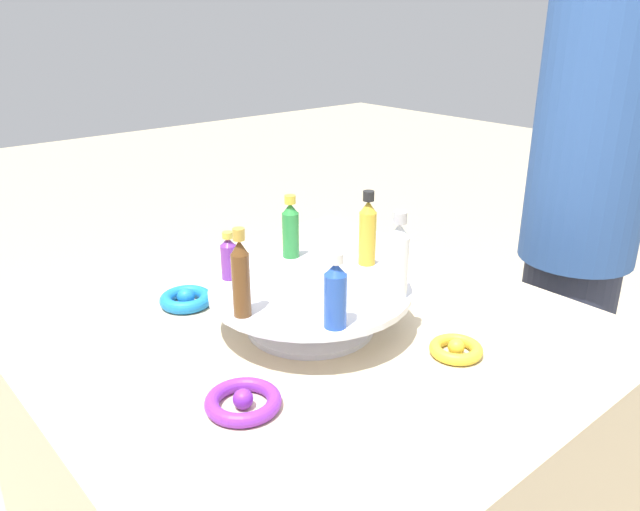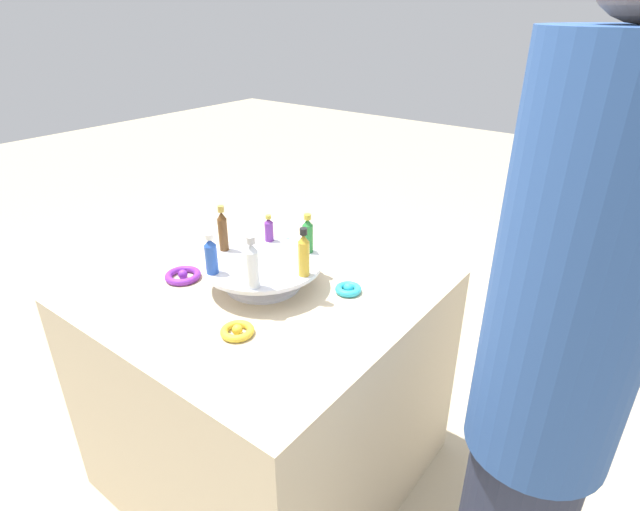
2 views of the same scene
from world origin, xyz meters
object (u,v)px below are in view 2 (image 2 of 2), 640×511
at_px(bottle_clear, 252,264).
at_px(ribbon_bow_purple, 183,275).
at_px(bottle_purple, 269,229).
at_px(bottle_brown, 223,230).
at_px(ribbon_bow_blue, 283,246).
at_px(bottle_green, 308,235).
at_px(bottle_blue, 211,255).
at_px(ribbon_bow_gold, 237,331).
at_px(bottle_gold, 304,254).
at_px(person_figure, 546,390).
at_px(display_stand, 263,270).
at_px(ribbon_bow_teal, 348,289).

height_order(bottle_clear, ribbon_bow_purple, bottle_clear).
relative_size(bottle_purple, ribbon_bow_purple, 0.80).
relative_size(bottle_brown, ribbon_bow_blue, 1.44).
bearing_deg(ribbon_bow_blue, bottle_green, -116.24).
bearing_deg(ribbon_bow_purple, bottle_blue, -94.89).
bearing_deg(ribbon_bow_blue, bottle_brown, 173.33).
relative_size(bottle_green, ribbon_bow_gold, 1.41).
bearing_deg(bottle_green, bottle_gold, -145.41).
bearing_deg(person_figure, bottle_gold, -1.99).
bearing_deg(bottle_purple, ribbon_bow_gold, -149.48).
bearing_deg(bottle_clear, ribbon_bow_gold, -160.65).
bearing_deg(bottle_gold, bottle_clear, 154.59).
height_order(bottle_purple, person_figure, person_figure).
bearing_deg(bottle_purple, bottle_gold, -115.41).
distance_m(display_stand, ribbon_bow_blue, 0.26).
bearing_deg(bottle_purple, bottle_blue, -175.41).
bearing_deg(bottle_brown, ribbon_bow_purple, 144.68).
distance_m(ribbon_bow_purple, ribbon_bow_teal, 0.52).
bearing_deg(ribbon_bow_teal, bottle_blue, 131.41).
xyz_separation_m(bottle_purple, person_figure, (-0.19, -0.92, -0.04)).
distance_m(bottle_blue, bottle_purple, 0.26).
relative_size(ribbon_bow_purple, person_figure, 0.07).
relative_size(display_stand, bottle_brown, 2.44).
xyz_separation_m(bottle_clear, ribbon_bow_blue, (0.35, 0.21, -0.14)).
bearing_deg(ribbon_bow_blue, bottle_blue, -171.04).
distance_m(bottle_clear, ribbon_bow_blue, 0.43).
xyz_separation_m(display_stand, bottle_green, (0.14, -0.06, 0.09)).
xyz_separation_m(ribbon_bow_teal, ribbon_bow_blue, (0.11, 0.35, 0.00)).
distance_m(display_stand, bottle_purple, 0.17).
distance_m(bottle_clear, ribbon_bow_purple, 0.34).
xyz_separation_m(ribbon_bow_gold, ribbon_bow_blue, (0.46, 0.24, 0.00)).
xyz_separation_m(display_stand, ribbon_bow_blue, (0.23, 0.12, -0.04)).
xyz_separation_m(bottle_blue, bottle_clear, (0.01, -0.15, 0.01)).
height_order(display_stand, ribbon_bow_teal, display_stand).
distance_m(ribbon_bow_purple, ribbon_bow_blue, 0.37).
distance_m(bottle_brown, ribbon_bow_gold, 0.37).
bearing_deg(bottle_purple, display_stand, -145.41).
bearing_deg(bottle_gold, ribbon_bow_purple, 109.53).
distance_m(bottle_green, ribbon_bow_purple, 0.41).
bearing_deg(bottle_blue, ribbon_bow_purple, 85.11).
bearing_deg(ribbon_bow_teal, bottle_clear, 149.91).
bearing_deg(bottle_gold, bottle_brown, 94.59).
relative_size(bottle_purple, person_figure, 0.05).
bearing_deg(person_figure, bottle_purple, -7.19).
relative_size(ribbon_bow_gold, ribbon_bow_blue, 0.87).
distance_m(bottle_clear, bottle_green, 0.26).
height_order(ribbon_bow_gold, ribbon_bow_teal, ribbon_bow_teal).
height_order(bottle_gold, ribbon_bow_teal, bottle_gold).
relative_size(bottle_blue, ribbon_bow_teal, 1.53).
xyz_separation_m(bottle_clear, ribbon_bow_gold, (-0.10, -0.04, -0.14)).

